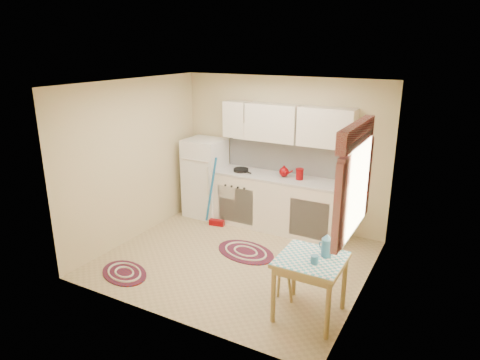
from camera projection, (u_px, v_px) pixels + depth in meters
name	position (u px, v px, depth m)	size (l,w,h in m)	color
room_shell	(254.00, 150.00, 5.86)	(3.64, 3.60, 2.52)	tan
fridge	(205.00, 178.00, 7.65)	(0.65, 0.60, 1.40)	white
broom	(216.00, 193.00, 7.18)	(0.28, 0.12, 1.20)	#1B6BAD
base_cabinets	(277.00, 203.00, 7.14)	(2.25, 0.60, 0.88)	white
countertop	(277.00, 177.00, 7.00)	(2.27, 0.62, 0.04)	beige
frying_pan	(241.00, 170.00, 7.24)	(0.25, 0.25, 0.05)	black
red_kettle	(284.00, 172.00, 6.92)	(0.18, 0.16, 0.18)	#7E0408
red_canister	(300.00, 175.00, 6.79)	(0.12, 0.12, 0.16)	#7E0408
table	(310.00, 287.00, 4.83)	(0.72, 0.72, 0.72)	tan
stool	(288.00, 282.00, 5.21)	(0.32, 0.32, 0.42)	#7E0408
coffee_pot	(327.00, 245.00, 4.72)	(0.14, 0.12, 0.29)	teal
mug	(315.00, 260.00, 4.59)	(0.08, 0.08, 0.10)	teal
rug_center	(246.00, 252.00, 6.41)	(0.96, 0.64, 0.02)	maroon
rug_left	(124.00, 273.00, 5.82)	(0.79, 0.52, 0.02)	maroon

